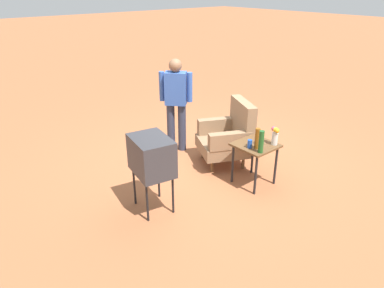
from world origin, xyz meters
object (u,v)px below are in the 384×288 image
at_px(bottle_wine_green, 261,142).
at_px(bottle_tall_amber, 257,138).
at_px(side_table, 255,150).
at_px(tv_on_stand, 152,156).
at_px(person_standing, 176,100).
at_px(bottle_short_clear, 261,139).
at_px(flower_vase, 275,135).
at_px(armchair, 229,135).
at_px(soda_can_blue, 250,144).

bearing_deg(bottle_wine_green, bottle_tall_amber, 152.56).
distance_m(side_table, tv_on_stand, 1.60).
height_order(person_standing, bottle_short_clear, person_standing).
height_order(bottle_tall_amber, flower_vase, bottle_tall_amber).
relative_size(side_table, flower_vase, 2.43).
bearing_deg(armchair, soda_can_blue, -25.44).
xyz_separation_m(side_table, tv_on_stand, (-0.41, -1.53, 0.23)).
bearing_deg(armchair, person_standing, -160.12).
bearing_deg(bottle_wine_green, flower_vase, 97.03).
height_order(side_table, flower_vase, flower_vase).
xyz_separation_m(person_standing, soda_can_blue, (1.71, -0.00, -0.23)).
height_order(bottle_short_clear, bottle_tall_amber, bottle_tall_amber).
bearing_deg(person_standing, flower_vase, 10.79).
height_order(bottle_wine_green, flower_vase, bottle_wine_green).
height_order(tv_on_stand, bottle_tall_amber, tv_on_stand).
xyz_separation_m(tv_on_stand, bottle_short_clear, (0.48, 1.56, -0.04)).
bearing_deg(armchair, tv_on_stand, -79.87).
bearing_deg(tv_on_stand, side_table, 74.86).
relative_size(person_standing, bottle_tall_amber, 5.47).
bearing_deg(bottle_tall_amber, bottle_wine_green, -27.44).
xyz_separation_m(bottle_wine_green, flower_vase, (-0.04, 0.36, -0.01)).
relative_size(bottle_short_clear, soda_can_blue, 1.64).
xyz_separation_m(tv_on_stand, bottle_tall_amber, (0.51, 1.43, 0.01)).
bearing_deg(soda_can_blue, bottle_tall_amber, 42.51).
bearing_deg(soda_can_blue, side_table, 97.97).
distance_m(tv_on_stand, soda_can_blue, 1.43).
distance_m(bottle_wine_green, soda_can_blue, 0.22).
bearing_deg(flower_vase, bottle_wine_green, -82.97).
relative_size(bottle_tall_amber, flower_vase, 1.13).
distance_m(person_standing, flower_vase, 1.90).
bearing_deg(tv_on_stand, bottle_short_clear, 72.86).
relative_size(side_table, soda_can_blue, 5.28).
bearing_deg(bottle_wine_green, person_standing, 179.92).
bearing_deg(bottle_short_clear, person_standing, -173.80).
xyz_separation_m(bottle_tall_amber, soda_can_blue, (-0.07, -0.07, -0.09)).
distance_m(tv_on_stand, person_standing, 1.88).
distance_m(side_table, soda_can_blue, 0.23).
height_order(person_standing, flower_vase, person_standing).
xyz_separation_m(tv_on_stand, bottle_wine_green, (0.63, 1.37, 0.02)).
bearing_deg(tv_on_stand, bottle_tall_amber, 70.48).
bearing_deg(bottle_short_clear, bottle_tall_amber, -78.39).
relative_size(bottle_wine_green, bottle_short_clear, 1.60).
xyz_separation_m(bottle_short_clear, soda_can_blue, (-0.05, -0.19, -0.04)).
xyz_separation_m(armchair, bottle_short_clear, (0.79, -0.16, 0.25)).
bearing_deg(bottle_tall_amber, soda_can_blue, -137.49).
distance_m(armchair, side_table, 0.75).
relative_size(armchair, bottle_short_clear, 5.30).
bearing_deg(tv_on_stand, soda_can_blue, 72.31).
bearing_deg(side_table, bottle_wine_green, -36.22).
xyz_separation_m(bottle_short_clear, flower_vase, (0.11, 0.16, 0.05)).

